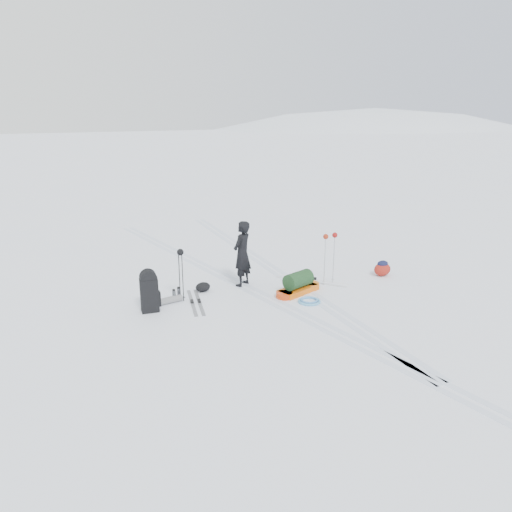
# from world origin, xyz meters

# --- Properties ---
(ground) EXTENTS (200.00, 200.00, 0.00)m
(ground) POSITION_xyz_m (0.00, 0.00, 0.00)
(ground) COLOR white
(ground) RESTS_ON ground
(snow_hill_backdrop) EXTENTS (359.50, 192.00, 162.45)m
(snow_hill_backdrop) POSITION_xyz_m (62.69, 84.02, -69.02)
(snow_hill_backdrop) COLOR white
(snow_hill_backdrop) RESTS_ON ground
(ski_tracks) EXTENTS (3.38, 17.97, 0.01)m
(ski_tracks) POSITION_xyz_m (0.61, 0.88, 0.00)
(ski_tracks) COLOR silver
(ski_tracks) RESTS_ON ground
(skier) EXTENTS (0.74, 0.66, 1.70)m
(skier) POSITION_xyz_m (-0.04, 1.03, 0.85)
(skier) COLOR black
(skier) RESTS_ON ground
(pulk_sled) EXTENTS (1.47, 0.73, 0.54)m
(pulk_sled) POSITION_xyz_m (0.87, -0.16, 0.21)
(pulk_sled) COLOR orange
(pulk_sled) RESTS_ON ground
(expedition_rucksack) EXTENTS (1.07, 0.50, 0.98)m
(expedition_rucksack) POSITION_xyz_m (-2.61, 0.60, 0.45)
(expedition_rucksack) COLOR black
(expedition_rucksack) RESTS_ON ground
(ski_poles_black) EXTENTS (0.16, 0.16, 1.28)m
(ski_poles_black) POSITION_xyz_m (-1.81, 0.80, 1.05)
(ski_poles_black) COLOR black
(ski_poles_black) RESTS_ON ground
(ski_poles_silver) EXTENTS (0.43, 0.14, 1.36)m
(ski_poles_silver) POSITION_xyz_m (1.93, -0.03, 1.14)
(ski_poles_silver) COLOR #B8BBBF
(ski_poles_silver) RESTS_ON ground
(touring_skis_grey) EXTENTS (0.75, 1.67, 0.06)m
(touring_skis_grey) POSITION_xyz_m (-1.59, 0.54, 0.01)
(touring_skis_grey) COLOR gray
(touring_skis_grey) RESTS_ON ground
(touring_skis_white) EXTENTS (1.33, 1.80, 0.07)m
(touring_skis_white) POSITION_xyz_m (1.70, 0.38, 0.02)
(touring_skis_white) COLOR silver
(touring_skis_white) RESTS_ON ground
(rope_coil) EXTENTS (0.60, 0.60, 0.06)m
(rope_coil) POSITION_xyz_m (0.73, -0.81, 0.03)
(rope_coil) COLOR #56A5D3
(rope_coil) RESTS_ON ground
(small_daypack) EXTENTS (0.59, 0.51, 0.42)m
(small_daypack) POSITION_xyz_m (3.62, -0.25, 0.21)
(small_daypack) COLOR maroon
(small_daypack) RESTS_ON ground
(thermos_pair) EXTENTS (0.27, 0.24, 0.32)m
(thermos_pair) POSITION_xyz_m (-1.91, 0.91, 0.15)
(thermos_pair) COLOR #5B5F63
(thermos_pair) RESTS_ON ground
(stuff_sack) EXTENTS (0.42, 0.34, 0.24)m
(stuff_sack) POSITION_xyz_m (-1.12, 1.13, 0.12)
(stuff_sack) COLOR black
(stuff_sack) RESTS_ON ground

